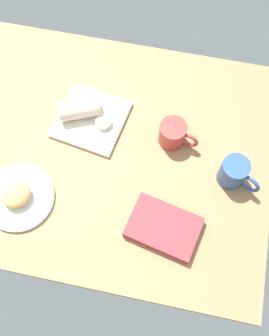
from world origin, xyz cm
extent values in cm
cube|color=#9E754C|center=(0.00, 0.00, 2.00)|extent=(110.00, 90.00, 4.00)
cylinder|color=white|center=(-24.34, -22.48, 4.70)|extent=(22.69, 22.69, 1.40)
ellipsoid|color=tan|center=(-24.30, -22.73, 7.89)|extent=(12.60, 12.60, 4.97)
cube|color=silver|center=(-8.57, 9.66, 4.80)|extent=(25.62, 25.62, 1.60)
cylinder|color=silver|center=(-3.70, 8.45, 6.75)|extent=(5.42, 5.42, 2.30)
cylinder|color=#CE5027|center=(-3.70, 8.45, 7.60)|extent=(4.45, 4.45, 0.40)
cylinder|color=beige|center=(-12.46, 10.64, 8.93)|extent=(15.45, 11.57, 6.67)
cube|color=#A53338|center=(22.68, -22.92, 5.70)|extent=(23.96, 18.66, 3.40)
cylinder|color=#2D518C|center=(40.94, -1.78, 9.18)|extent=(8.70, 8.70, 10.35)
cylinder|color=olive|center=(40.94, -1.78, 13.75)|extent=(7.13, 7.13, 0.40)
torus|color=#2D518C|center=(46.28, -4.64, 9.18)|extent=(7.10, 4.56, 7.41)
cylinder|color=#B23833|center=(19.86, 8.11, 8.49)|extent=(8.94, 8.94, 8.98)
cylinder|color=#9C693C|center=(19.86, 8.11, 12.38)|extent=(7.33, 7.33, 0.40)
torus|color=#B23833|center=(25.64, 6.71, 8.49)|extent=(6.68, 2.72, 6.59)
camera|label=1|loc=(19.63, -52.38, 124.03)|focal=41.83mm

